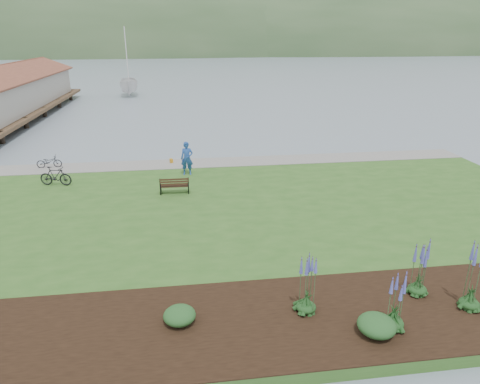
# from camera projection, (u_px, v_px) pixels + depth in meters

# --- Properties ---
(ground) EXTENTS (600.00, 600.00, 0.00)m
(ground) POSITION_uv_depth(u_px,v_px,m) (225.00, 208.00, 21.93)
(ground) COLOR gray
(ground) RESTS_ON ground
(lawn) EXTENTS (34.00, 20.00, 0.40)m
(lawn) POSITION_uv_depth(u_px,v_px,m) (229.00, 220.00, 20.00)
(lawn) COLOR #2E5C20
(lawn) RESTS_ON ground
(shoreline_path) EXTENTS (34.00, 2.20, 0.03)m
(shoreline_path) POSITION_uv_depth(u_px,v_px,m) (214.00, 162.00, 28.19)
(shoreline_path) COLOR gray
(shoreline_path) RESTS_ON lawn
(garden_bed) EXTENTS (24.00, 4.40, 0.04)m
(garden_bed) POSITION_uv_depth(u_px,v_px,m) (355.00, 312.00, 13.07)
(garden_bed) COLOR black
(garden_bed) RESTS_ON lawn
(far_hillside) EXTENTS (580.00, 80.00, 38.00)m
(far_hillside) POSITION_uv_depth(u_px,v_px,m) (231.00, 54.00, 182.25)
(far_hillside) COLOR #35552F
(far_hillside) RESTS_ON ground
(pier_pavilion) EXTENTS (8.00, 36.00, 5.40)m
(pier_pavilion) POSITION_uv_depth(u_px,v_px,m) (4.00, 93.00, 44.01)
(pier_pavilion) COLOR #4C3826
(pier_pavilion) RESTS_ON ground
(park_bench) EXTENTS (1.53, 0.63, 0.94)m
(park_bench) POSITION_uv_depth(u_px,v_px,m) (174.00, 185.00, 22.62)
(park_bench) COLOR black
(park_bench) RESTS_ON lawn
(person) EXTENTS (0.90, 0.66, 2.35)m
(person) POSITION_uv_depth(u_px,v_px,m) (187.00, 156.00, 25.47)
(person) COLOR #224C9F
(person) RESTS_ON lawn
(bicycle_a) EXTENTS (0.61, 1.55, 0.79)m
(bicycle_a) POSITION_uv_depth(u_px,v_px,m) (49.00, 162.00, 27.01)
(bicycle_a) COLOR black
(bicycle_a) RESTS_ON lawn
(bicycle_b) EXTENTS (0.90, 1.88, 1.09)m
(bicycle_b) POSITION_uv_depth(u_px,v_px,m) (55.00, 176.00, 23.83)
(bicycle_b) COLOR black
(bicycle_b) RESTS_ON lawn
(sailboat) EXTENTS (11.94, 12.13, 29.51)m
(sailboat) POSITION_uv_depth(u_px,v_px,m) (130.00, 96.00, 60.78)
(sailboat) COLOR silver
(sailboat) RESTS_ON ground
(pannier) EXTENTS (0.24, 0.31, 0.29)m
(pannier) POSITION_uv_depth(u_px,v_px,m) (171.00, 161.00, 28.07)
(pannier) COLOR orange
(pannier) RESTS_ON lawn
(echium_0) EXTENTS (0.62, 0.62, 1.97)m
(echium_0) POSITION_uv_depth(u_px,v_px,m) (396.00, 304.00, 12.10)
(echium_0) COLOR #163D17
(echium_0) RESTS_ON garden_bed
(echium_1) EXTENTS (0.62, 0.62, 2.19)m
(echium_1) POSITION_uv_depth(u_px,v_px,m) (421.00, 268.00, 13.66)
(echium_1) COLOR #163D17
(echium_1) RESTS_ON garden_bed
(echium_2) EXTENTS (0.62, 0.62, 2.38)m
(echium_2) POSITION_uv_depth(u_px,v_px,m) (474.00, 280.00, 12.92)
(echium_2) COLOR #163D17
(echium_2) RESTS_ON garden_bed
(echium_4) EXTENTS (0.62, 0.62, 2.38)m
(echium_4) POSITION_uv_depth(u_px,v_px,m) (308.00, 282.00, 12.74)
(echium_4) COLOR #163D17
(echium_4) RESTS_ON garden_bed
(shrub_0) EXTENTS (0.96, 0.96, 0.48)m
(shrub_0) POSITION_uv_depth(u_px,v_px,m) (180.00, 315.00, 12.52)
(shrub_0) COLOR #1E4C21
(shrub_0) RESTS_ON garden_bed
(shrub_1) EXTENTS (1.09, 1.09, 0.55)m
(shrub_1) POSITION_uv_depth(u_px,v_px,m) (377.00, 325.00, 12.04)
(shrub_1) COLOR #1E4C21
(shrub_1) RESTS_ON garden_bed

